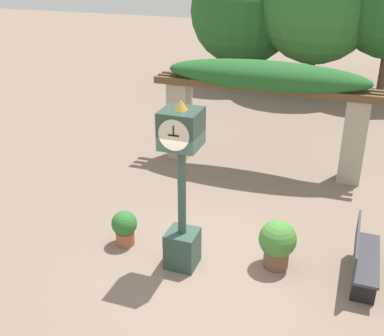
{
  "coord_description": "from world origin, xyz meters",
  "views": [
    {
      "loc": [
        2.16,
        -6.74,
        5.19
      ],
      "look_at": [
        -0.39,
        0.36,
        1.68
      ],
      "focal_mm": 45.0,
      "sensor_mm": 36.0,
      "label": 1
    }
  ],
  "objects_px": {
    "potted_plant_near_right": "(125,227)",
    "park_bench": "(363,257)",
    "pedestal_clock": "(182,184)",
    "potted_plant_near_left": "(277,242)"
  },
  "relations": [
    {
      "from": "potted_plant_near_left",
      "to": "potted_plant_near_right",
      "type": "relative_size",
      "value": 1.28
    },
    {
      "from": "pedestal_clock",
      "to": "park_bench",
      "type": "relative_size",
      "value": 1.96
    },
    {
      "from": "potted_plant_near_left",
      "to": "potted_plant_near_right",
      "type": "height_order",
      "value": "potted_plant_near_left"
    },
    {
      "from": "potted_plant_near_right",
      "to": "park_bench",
      "type": "xyz_separation_m",
      "value": [
        4.24,
        0.42,
        0.06
      ]
    },
    {
      "from": "potted_plant_near_right",
      "to": "park_bench",
      "type": "relative_size",
      "value": 0.44
    },
    {
      "from": "potted_plant_near_right",
      "to": "park_bench",
      "type": "bearing_deg",
      "value": 5.7
    },
    {
      "from": "pedestal_clock",
      "to": "potted_plant_near_right",
      "type": "xyz_separation_m",
      "value": [
        -1.25,
        0.24,
        -1.22
      ]
    },
    {
      "from": "pedestal_clock",
      "to": "potted_plant_near_left",
      "type": "relative_size",
      "value": 3.43
    },
    {
      "from": "pedestal_clock",
      "to": "potted_plant_near_left",
      "type": "height_order",
      "value": "pedestal_clock"
    },
    {
      "from": "pedestal_clock",
      "to": "potted_plant_near_left",
      "type": "distance_m",
      "value": 2.0
    }
  ]
}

